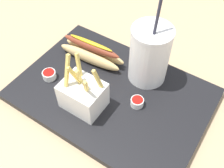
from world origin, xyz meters
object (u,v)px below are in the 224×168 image
Objects in this scene: soda_cup at (149,55)px; hot_dog_1 at (92,52)px; fries_basket at (83,95)px; ketchup_cup_2 at (49,75)px; ketchup_cup_1 at (137,102)px.

soda_cup reaches higher than hot_dog_1.
soda_cup is at bearing 63.98° from fries_basket.
soda_cup is at bearing 34.85° from ketchup_cup_2.
soda_cup reaches higher than fries_basket.
fries_basket is at bearing -116.02° from soda_cup.
soda_cup reaches higher than ketchup_cup_2.
hot_dog_1 is 0.20m from ketchup_cup_1.
ketchup_cup_1 is at bearing 33.38° from fries_basket.
ketchup_cup_1 is 0.91× the size of ketchup_cup_2.
fries_basket is 0.13m from ketchup_cup_2.
ketchup_cup_2 is at bearing 171.35° from fries_basket.
soda_cup is 0.17m from hot_dog_1.
ketchup_cup_1 is (0.03, -0.10, -0.07)m from soda_cup.
soda_cup is at bearing 10.43° from hot_dog_1.
fries_basket is at bearing -146.62° from ketchup_cup_1.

